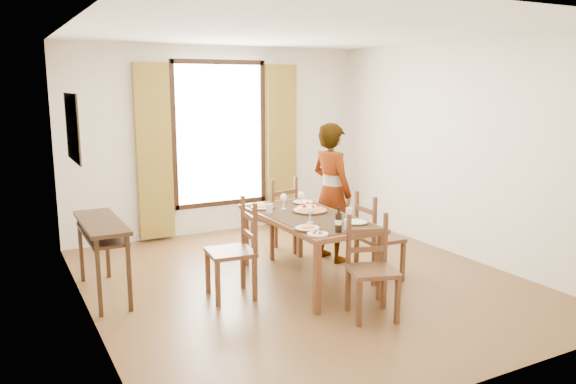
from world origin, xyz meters
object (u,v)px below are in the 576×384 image
man (332,192)px  pasta_platter (310,207)px  dining_table (307,221)px  console_table (101,232)px

man → pasta_platter: man is taller
dining_table → pasta_platter: size_ratio=4.47×
console_table → pasta_platter: (2.17, -0.50, 0.12)m
console_table → pasta_platter: pasta_platter is taller
dining_table → pasta_platter: (0.11, 0.13, 0.12)m
man → pasta_platter: size_ratio=4.27×
man → console_table: bearing=79.2°
dining_table → pasta_platter: bearing=50.4°
dining_table → console_table: bearing=163.1°
pasta_platter → console_table: bearing=167.1°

